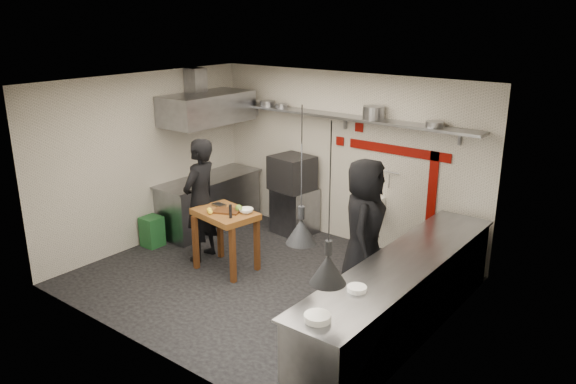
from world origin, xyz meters
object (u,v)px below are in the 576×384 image
Objects in this scene: oven_stand at (295,211)px; combi_oven at (292,173)px; green_bin at (152,231)px; prep_table at (226,240)px; chef_left at (200,200)px; chef_right at (364,227)px.

oven_stand is 1.24× the size of combi_oven.
oven_stand is 1.60× the size of green_bin.
combi_oven reaches higher than prep_table.
oven_stand is at bearing 79.13° from combi_oven.
chef_right is (2.54, 0.59, -0.01)m from chef_left.
oven_stand is 0.87× the size of prep_table.
green_bin is (-1.47, -1.87, -0.84)m from combi_oven.
chef_right reaches higher than combi_oven.
chef_left reaches higher than combi_oven.
combi_oven reaches higher than green_bin.
combi_oven is 0.34× the size of chef_left.
combi_oven is 0.70× the size of prep_table.
green_bin is 0.54× the size of prep_table.
combi_oven is at bearing 38.78° from chef_right.
chef_left reaches higher than oven_stand.
oven_stand is 0.42× the size of chef_right.
prep_table is at bearing 85.28° from chef_right.
combi_oven is 0.34× the size of chef_right.
chef_right is at bearing 12.20° from green_bin.
combi_oven is at bearing -100.87° from oven_stand.
combi_oven reaches higher than oven_stand.
chef_left is (-0.48, -1.75, 0.56)m from oven_stand.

